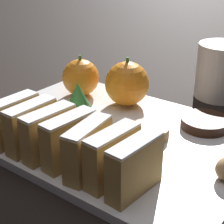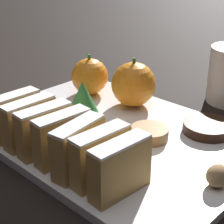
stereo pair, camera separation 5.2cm
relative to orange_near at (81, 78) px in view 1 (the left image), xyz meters
name	(u,v)px [view 1 (the left image)]	position (x,y,z in m)	size (l,w,h in m)	color
ground_plane	(112,138)	(-0.08, -0.13, -0.04)	(6.00, 6.00, 0.00)	black
serving_platter	(112,135)	(-0.08, -0.13, -0.04)	(0.29, 0.40, 0.01)	white
stollen_slice_front	(135,167)	(-0.17, -0.23, 0.00)	(0.07, 0.03, 0.06)	tan
stollen_slice_second	(112,156)	(-0.17, -0.20, 0.00)	(0.07, 0.03, 0.06)	tan
stollen_slice_third	(88,149)	(-0.18, -0.17, 0.00)	(0.08, 0.03, 0.06)	tan
stollen_slice_fourth	(69,140)	(-0.17, -0.14, 0.00)	(0.08, 0.03, 0.06)	tan
stollen_slice_fifth	(49,133)	(-0.18, -0.10, 0.00)	(0.08, 0.03, 0.06)	tan
stollen_slice_sixth	(31,127)	(-0.18, -0.07, 0.00)	(0.07, 0.02, 0.06)	tan
stollen_slice_back	(14,120)	(-0.18, -0.04, 0.00)	(0.07, 0.02, 0.06)	tan
orange_near	(81,78)	(0.00, 0.00, 0.00)	(0.06, 0.06, 0.07)	orange
orange_far	(127,84)	(0.02, -0.09, 0.00)	(0.07, 0.07, 0.08)	orange
chocolate_cookie	(205,123)	(0.02, -0.23, -0.02)	(0.07, 0.07, 0.01)	black
gingerbread_cookie	(150,131)	(-0.06, -0.18, -0.02)	(0.05, 0.05, 0.02)	#A3703D
evergreen_sprig	(78,98)	(-0.06, -0.05, -0.01)	(0.05, 0.05, 0.05)	#2D7538
coffee_mug	(222,71)	(0.17, -0.19, 0.00)	(0.12, 0.09, 0.10)	white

